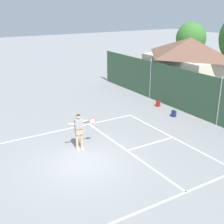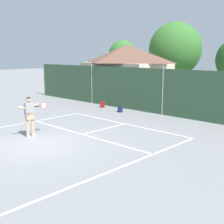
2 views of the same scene
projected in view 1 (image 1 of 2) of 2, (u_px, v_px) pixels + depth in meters
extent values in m
plane|color=gray|center=(82.00, 164.00, 13.64)|extent=(120.00, 120.00, 0.00)
cube|color=white|center=(173.00, 137.00, 16.33)|extent=(8.20, 0.10, 0.01)
cube|color=white|center=(50.00, 133.00, 16.93)|extent=(0.10, 11.00, 0.01)
cube|color=white|center=(134.00, 214.00, 10.34)|extent=(0.10, 11.00, 0.01)
cube|color=white|center=(127.00, 151.00, 14.85)|extent=(8.20, 0.10, 0.01)
cube|color=white|center=(150.00, 144.00, 15.57)|extent=(0.10, 2.97, 0.01)
cube|color=#2D4C33|center=(219.00, 102.00, 17.56)|extent=(26.00, 0.05, 2.85)
cylinder|color=#99999E|center=(107.00, 65.00, 27.99)|extent=(0.09, 0.09, 3.00)
cylinder|color=#99999E|center=(150.00, 79.00, 22.76)|extent=(0.09, 0.09, 3.00)
cylinder|color=#99999E|center=(219.00, 101.00, 17.53)|extent=(0.09, 0.09, 3.00)
cube|color=beige|center=(188.00, 75.00, 23.87)|extent=(6.33, 4.57, 3.05)
pyramid|color=brown|center=(190.00, 47.00, 23.12)|extent=(6.83, 4.93, 1.44)
cylinder|color=brown|center=(189.00, 62.00, 31.51)|extent=(0.36, 0.36, 2.25)
ellipsoid|color=#38752D|center=(191.00, 38.00, 30.68)|extent=(3.20, 2.88, 3.20)
cube|color=silver|center=(77.00, 148.00, 14.98)|extent=(0.28, 0.16, 0.10)
cube|color=silver|center=(82.00, 147.00, 15.06)|extent=(0.28, 0.16, 0.10)
cylinder|color=tan|center=(77.00, 140.00, 14.82)|extent=(0.13, 0.13, 0.82)
cylinder|color=tan|center=(82.00, 139.00, 14.91)|extent=(0.13, 0.13, 0.82)
cube|color=tan|center=(79.00, 131.00, 14.71)|extent=(0.30, 0.40, 0.32)
cube|color=gray|center=(79.00, 124.00, 14.59)|extent=(0.30, 0.43, 0.56)
sphere|color=tan|center=(78.00, 117.00, 14.45)|extent=(0.22, 0.22, 0.22)
sphere|color=black|center=(78.00, 116.00, 14.45)|extent=(0.21, 0.21, 0.21)
cylinder|color=tan|center=(82.00, 122.00, 14.65)|extent=(0.18, 0.56, 0.17)
cylinder|color=tan|center=(73.00, 124.00, 14.48)|extent=(0.17, 0.51, 0.22)
cylinder|color=black|center=(86.00, 122.00, 14.76)|extent=(0.09, 0.30, 0.04)
torus|color=red|center=(93.00, 121.00, 14.92)|extent=(0.07, 0.30, 0.30)
cylinder|color=silver|center=(93.00, 121.00, 14.92)|extent=(0.05, 0.26, 0.26)
sphere|color=#CCE033|center=(84.00, 130.00, 17.25)|extent=(0.07, 0.07, 0.07)
cube|color=maroon|center=(158.00, 104.00, 21.29)|extent=(0.32, 0.25, 0.40)
cube|color=maroon|center=(157.00, 105.00, 21.23)|extent=(0.23, 0.12, 0.18)
torus|color=black|center=(158.00, 101.00, 21.21)|extent=(0.09, 0.04, 0.09)
cube|color=navy|center=(174.00, 114.00, 19.33)|extent=(0.31, 0.23, 0.40)
cube|color=navy|center=(173.00, 115.00, 19.28)|extent=(0.23, 0.10, 0.18)
torus|color=black|center=(174.00, 110.00, 19.25)|extent=(0.09, 0.03, 0.09)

